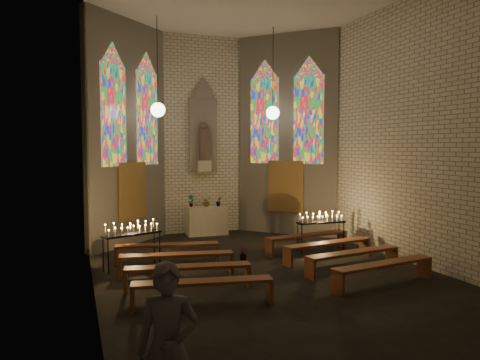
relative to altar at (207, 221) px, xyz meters
name	(u,v)px	position (x,y,z in m)	size (l,w,h in m)	color
floor	(268,274)	(0.00, -5.45, -0.50)	(12.00, 12.00, 0.00)	black
room	(225,126)	(0.00, -2.08, 3.22)	(8.22, 12.43, 7.00)	beige
altar	(207,221)	(0.00, 0.00, 0.00)	(1.40, 0.60, 1.00)	beige
flower_vase_left	(191,201)	(-0.55, 0.08, 0.72)	(0.23, 0.16, 0.44)	#4C723F
flower_vase_center	(207,202)	(0.00, 0.00, 0.67)	(0.30, 0.26, 0.34)	#4C723F
flower_vase_right	(219,201)	(0.41, -0.07, 0.67)	(0.19, 0.15, 0.35)	#4C723F
aisle_flower_pot	(243,253)	(-0.06, -3.86, -0.32)	(0.20, 0.20, 0.36)	#4C723F
votive_stand_left	(132,231)	(-3.00, -3.75, 0.46)	(1.55, 0.87, 1.11)	black
votive_stand_right	(321,220)	(2.52, -3.54, 0.42)	(1.48, 0.39, 1.08)	black
pew_left_0	(167,247)	(-2.07, -3.54, -0.08)	(2.73, 0.82, 0.52)	brown
pew_right_0	(307,237)	(2.07, -3.54, -0.08)	(2.73, 0.82, 0.52)	brown
pew_left_1	(177,257)	(-2.07, -4.74, -0.08)	(2.73, 0.82, 0.52)	brown
pew_right_1	(328,245)	(2.07, -4.74, -0.08)	(2.73, 0.82, 0.52)	brown
pew_left_2	(188,270)	(-2.07, -5.94, -0.08)	(2.73, 0.82, 0.52)	brown
pew_right_2	(353,255)	(2.07, -5.94, -0.08)	(2.73, 0.82, 0.52)	brown
pew_left_3	(203,285)	(-2.07, -7.14, -0.08)	(2.73, 0.82, 0.52)	brown
pew_right_3	(384,267)	(2.07, -7.14, -0.08)	(2.73, 0.82, 0.52)	brown
visitor	(168,349)	(-3.44, -10.86, 0.43)	(0.68, 0.44, 1.85)	#4B4A54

